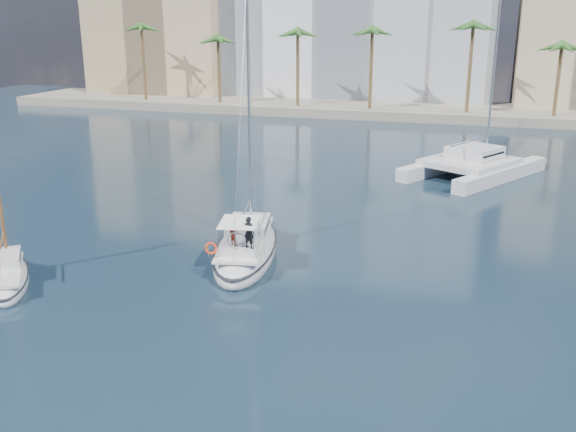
% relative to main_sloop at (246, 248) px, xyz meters
% --- Properties ---
extents(ground, '(160.00, 160.00, 0.00)m').
position_rel_main_sloop_xyz_m(ground, '(3.63, -3.31, -0.50)').
color(ground, black).
rests_on(ground, ground).
extents(quay, '(120.00, 14.00, 1.20)m').
position_rel_main_sloop_xyz_m(quay, '(3.63, 57.69, 0.10)').
color(quay, gray).
rests_on(quay, ground).
extents(building_modern, '(42.00, 16.00, 28.00)m').
position_rel_main_sloop_xyz_m(building_modern, '(-8.37, 69.69, 13.50)').
color(building_modern, white).
rests_on(building_modern, ground).
extents(building_tan_left, '(22.00, 14.00, 22.00)m').
position_rel_main_sloop_xyz_m(building_tan_left, '(-38.37, 65.69, 10.50)').
color(building_tan_left, tan).
rests_on(building_tan_left, ground).
extents(palm_left, '(3.60, 3.60, 12.30)m').
position_rel_main_sloop_xyz_m(palm_left, '(-30.37, 53.69, 9.78)').
color(palm_left, brown).
rests_on(palm_left, ground).
extents(palm_centre, '(3.60, 3.60, 12.30)m').
position_rel_main_sloop_xyz_m(palm_centre, '(3.63, 53.69, 9.78)').
color(palm_centre, brown).
rests_on(palm_centre, ground).
extents(main_sloop, '(5.45, 10.80, 15.34)m').
position_rel_main_sloop_xyz_m(main_sloop, '(0.00, 0.00, 0.00)').
color(main_sloop, silver).
rests_on(main_sloop, ground).
extents(small_sloop, '(5.47, 6.36, 9.25)m').
position_rel_main_sloop_xyz_m(small_sloop, '(-10.08, -7.13, -0.12)').
color(small_sloop, silver).
rests_on(small_sloop, ground).
extents(catamaran, '(11.97, 14.39, 18.68)m').
position_rel_main_sloop_xyz_m(catamaran, '(11.49, 23.43, 0.67)').
color(catamaran, silver).
rests_on(catamaran, ground).
extents(seagull, '(1.24, 0.53, 0.23)m').
position_rel_main_sloop_xyz_m(seagull, '(-0.49, 0.42, -0.13)').
color(seagull, silver).
rests_on(seagull, ground).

